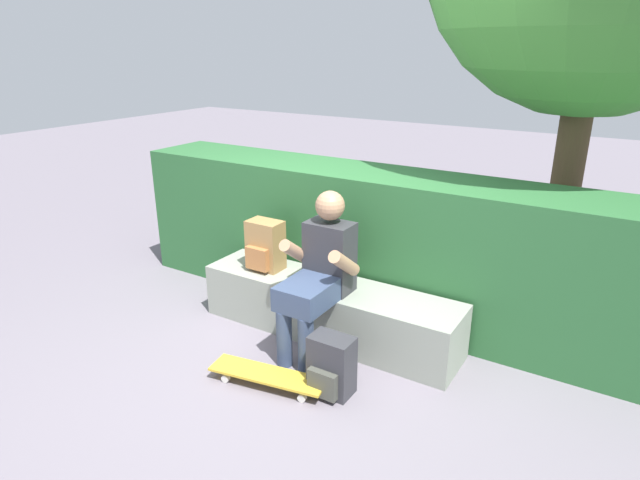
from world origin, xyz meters
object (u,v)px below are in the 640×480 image
object	(u,v)px
bench_main	(328,309)
backpack_on_bench	(265,246)
skateboard_near_person	(268,375)
person_skater	(319,270)
backpack_on_ground	(331,366)

from	to	relation	value
bench_main	backpack_on_bench	bearing A→B (deg)	-179.08
skateboard_near_person	person_skater	bearing A→B (deg)	85.77
bench_main	backpack_on_bench	xyz separation A→B (m)	(-0.59, -0.01, 0.41)
skateboard_near_person	backpack_on_ground	bearing A→B (deg)	21.71
bench_main	backpack_on_bench	size ratio (longest dim) A/B	5.17
skateboard_near_person	backpack_on_ground	distance (m)	0.44
bench_main	backpack_on_ground	size ratio (longest dim) A/B	5.17
person_skater	backpack_on_ground	distance (m)	0.70
backpack_on_ground	skateboard_near_person	bearing A→B (deg)	-158.29
backpack_on_ground	backpack_on_bench	bearing A→B (deg)	147.74
skateboard_near_person	backpack_on_bench	world-z (taller)	backpack_on_bench
person_skater	backpack_on_ground	xyz separation A→B (m)	(0.35, -0.42, -0.43)
bench_main	backpack_on_ground	world-z (taller)	bench_main
person_skater	backpack_on_ground	bearing A→B (deg)	-50.22
backpack_on_ground	person_skater	bearing A→B (deg)	129.78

